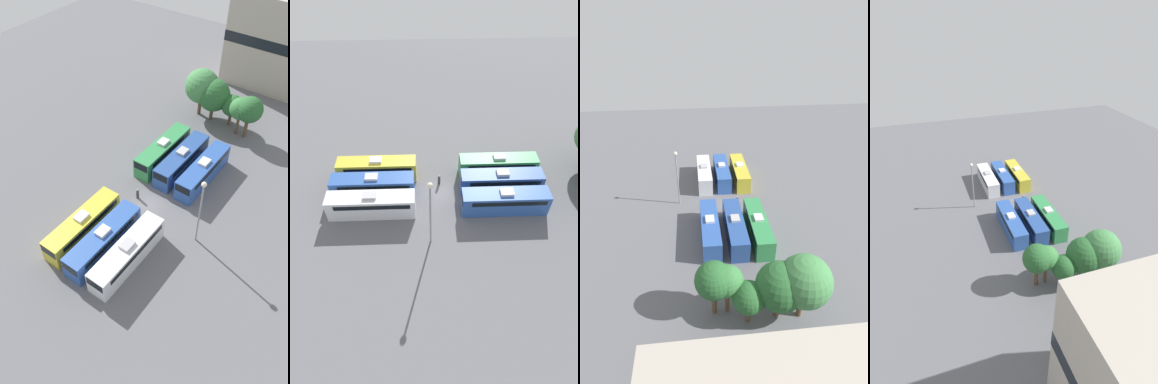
# 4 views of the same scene
# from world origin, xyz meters

# --- Properties ---
(ground_plane) EXTENTS (117.24, 117.24, 0.00)m
(ground_plane) POSITION_xyz_m (0.00, 0.00, 0.00)
(ground_plane) COLOR slate
(bus_0) EXTENTS (2.49, 10.86, 3.40)m
(bus_0) POSITION_xyz_m (-3.31, -8.37, 1.67)
(bus_0) COLOR gold
(bus_0) RESTS_ON ground_plane
(bus_1) EXTENTS (2.49, 10.86, 3.40)m
(bus_1) POSITION_xyz_m (0.07, -8.59, 1.67)
(bus_1) COLOR #2D56A8
(bus_1) RESTS_ON ground_plane
(bus_2) EXTENTS (2.49, 10.86, 3.40)m
(bus_2) POSITION_xyz_m (3.40, -8.46, 1.67)
(bus_2) COLOR silver
(bus_2) RESTS_ON ground_plane
(bus_3) EXTENTS (2.49, 10.86, 3.40)m
(bus_3) POSITION_xyz_m (-3.37, 8.58, 1.67)
(bus_3) COLOR #338C4C
(bus_3) RESTS_ON ground_plane
(bus_4) EXTENTS (2.49, 10.86, 3.40)m
(bus_4) POSITION_xyz_m (-0.10, 8.43, 1.67)
(bus_4) COLOR #284C93
(bus_4) RESTS_ON ground_plane
(bus_5) EXTENTS (2.49, 10.86, 3.40)m
(bus_5) POSITION_xyz_m (3.42, 8.23, 1.67)
(bus_5) COLOR #2D56A8
(bus_5) RESTS_ON ground_plane
(worker_person) EXTENTS (0.36, 0.36, 1.60)m
(worker_person) POSITION_xyz_m (-1.68, 0.18, 0.74)
(worker_person) COLOR #333338
(worker_person) RESTS_ON ground_plane
(light_pole) EXTENTS (0.60, 0.60, 9.44)m
(light_pole) POSITION_xyz_m (7.97, -1.26, 6.23)
(light_pole) COLOR gray
(light_pole) RESTS_ON ground_plane
(tree_0) EXTENTS (5.47, 5.47, 7.87)m
(tree_0) POSITION_xyz_m (-5.09, 22.00, 5.11)
(tree_0) COLOR brown
(tree_0) RESTS_ON ground_plane
(tree_1) EXTENTS (5.10, 5.10, 6.99)m
(tree_1) POSITION_xyz_m (-2.72, 21.80, 4.42)
(tree_1) COLOR brown
(tree_1) RESTS_ON ground_plane
(tree_2) EXTENTS (3.41, 3.41, 5.27)m
(tree_2) POSITION_xyz_m (0.45, 22.11, 3.53)
(tree_2) COLOR brown
(tree_2) RESTS_ON ground_plane
(tree_3) EXTENTS (3.40, 3.40, 6.20)m
(tree_3) POSITION_xyz_m (2.43, 20.63, 4.46)
(tree_3) COLOR brown
(tree_3) RESTS_ON ground_plane
(tree_4) EXTENTS (3.96, 3.96, 6.83)m
(tree_4) POSITION_xyz_m (3.81, 20.67, 4.80)
(tree_4) COLOR brown
(tree_4) RESTS_ON ground_plane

